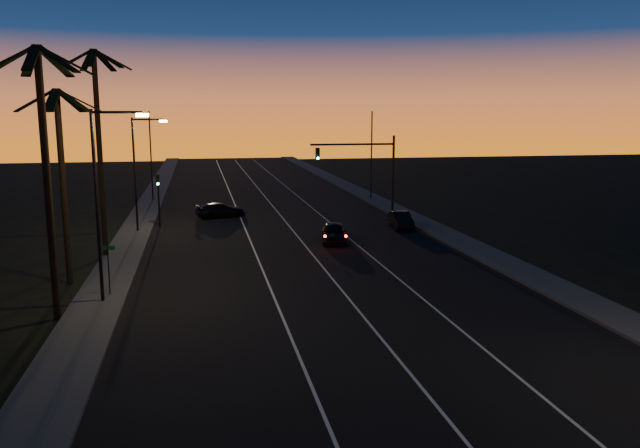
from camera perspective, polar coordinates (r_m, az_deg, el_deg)
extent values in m
cube|color=black|center=(41.04, -1.84, -2.28)|extent=(20.00, 170.00, 0.01)
cube|color=#363633|center=(40.80, -17.58, -2.73)|extent=(2.40, 170.00, 0.16)
cube|color=#363633|center=(44.18, 12.65, -1.54)|extent=(2.40, 170.00, 0.16)
cube|color=silver|center=(40.68, -6.02, -2.43)|extent=(0.12, 160.00, 0.01)
cube|color=silver|center=(41.12, -1.16, -2.24)|extent=(0.12, 160.00, 0.01)
cube|color=silver|center=(41.85, 3.57, -2.04)|extent=(0.12, 160.00, 0.01)
cylinder|color=black|center=(28.42, -23.64, 3.07)|extent=(0.32, 0.32, 11.50)
cube|color=black|center=(28.39, -22.21, 13.67)|extent=(2.18, 0.92, 1.18)
cube|color=black|center=(29.19, -23.11, 13.49)|extent=(1.25, 2.12, 1.18)
cube|color=black|center=(29.36, -24.92, 13.34)|extent=(1.34, 2.09, 1.18)
cube|color=black|center=(28.78, -26.37, 13.32)|extent=(2.18, 0.82, 1.18)
cube|color=black|center=(27.87, -26.39, 13.46)|extent=(1.90, 1.69, 1.18)
cube|color=black|center=(27.30, -24.86, 13.66)|extent=(0.45, 2.16, 1.18)
cube|color=black|center=(27.54, -22.95, 13.76)|extent=(1.95, 1.61, 1.18)
cylinder|color=black|center=(34.46, -22.41, 2.99)|extent=(0.32, 0.32, 10.00)
cube|color=black|center=(34.32, -21.13, 10.49)|extent=(2.18, 0.92, 1.18)
cube|color=black|center=(35.12, -21.89, 10.41)|extent=(1.25, 2.12, 1.18)
cube|color=black|center=(35.28, -23.39, 10.31)|extent=(1.34, 2.09, 1.18)
cube|color=black|center=(34.68, -24.55, 10.25)|extent=(2.18, 0.82, 1.18)
cube|color=black|center=(33.76, -24.52, 10.28)|extent=(1.90, 1.69, 1.18)
cube|color=black|center=(33.21, -23.24, 10.38)|extent=(0.45, 2.16, 1.18)
cube|color=black|center=(33.47, -21.70, 10.48)|extent=(1.95, 1.61, 1.18)
cylinder|color=black|center=(40.07, -19.48, 5.87)|extent=(0.32, 0.32, 12.50)
cube|color=black|center=(40.24, -18.42, 14.06)|extent=(2.18, 0.92, 1.18)
cube|color=black|center=(41.01, -19.14, 13.94)|extent=(1.25, 2.12, 1.18)
cube|color=black|center=(41.11, -20.45, 13.85)|extent=(1.34, 2.09, 1.18)
cube|color=black|center=(40.48, -21.42, 13.86)|extent=(2.18, 0.82, 1.18)
cube|color=black|center=(39.57, -21.32, 13.97)|extent=(1.90, 1.69, 1.18)
cube|color=black|center=(39.06, -20.17, 14.10)|extent=(0.45, 2.16, 1.18)
cube|color=black|center=(39.37, -18.86, 14.14)|extent=(1.95, 1.61, 1.18)
cylinder|color=black|center=(30.23, -19.71, 1.31)|extent=(0.16, 0.16, 9.00)
cylinder|color=black|center=(29.77, -18.09, 9.69)|extent=(2.20, 0.12, 0.12)
cube|color=#FAD364|center=(29.66, -15.94, 9.55)|extent=(0.55, 0.26, 0.16)
cylinder|color=black|center=(48.01, -16.57, 4.24)|extent=(0.16, 0.16, 8.50)
cylinder|color=black|center=(47.70, -15.48, 9.20)|extent=(2.20, 0.12, 0.12)
cube|color=#FAD364|center=(47.63, -14.14, 9.10)|extent=(0.55, 0.26, 0.16)
cylinder|color=black|center=(31.79, -18.75, -4.11)|extent=(0.06, 0.06, 2.60)
cube|color=#0D501A|center=(31.53, -18.87, -2.08)|extent=(0.70, 0.03, 0.20)
cylinder|color=black|center=(52.32, 6.70, 4.22)|extent=(0.20, 0.20, 7.00)
cylinder|color=black|center=(51.16, 2.99, 7.29)|extent=(7.00, 0.16, 0.16)
cube|color=black|center=(50.57, -0.22, 6.42)|extent=(0.32, 0.28, 1.00)
sphere|color=black|center=(50.39, -0.19, 6.77)|extent=(0.20, 0.20, 0.20)
sphere|color=black|center=(50.41, -0.19, 6.40)|extent=(0.20, 0.20, 0.20)
sphere|color=#14FF59|center=(50.43, -0.19, 6.04)|extent=(0.20, 0.20, 0.20)
cylinder|color=black|center=(50.12, -14.53, 2.09)|extent=(0.14, 0.14, 4.20)
cube|color=black|center=(49.93, -14.61, 3.91)|extent=(0.28, 0.25, 0.90)
sphere|color=black|center=(49.75, -14.63, 4.21)|extent=(0.18, 0.18, 0.18)
sphere|color=black|center=(49.78, -14.62, 3.89)|extent=(0.18, 0.18, 0.18)
sphere|color=#14FF59|center=(49.81, -14.60, 3.57)|extent=(0.18, 0.18, 0.18)
cylinder|color=black|center=(64.87, -15.20, 5.95)|extent=(0.14, 0.14, 9.00)
cylinder|color=black|center=(64.12, 4.73, 6.23)|extent=(0.14, 0.14, 9.00)
imported|color=black|center=(42.97, 1.28, -0.78)|extent=(2.26, 4.20, 1.36)
sphere|color=#FF0F05|center=(40.57, 0.47, -1.13)|extent=(0.18, 0.18, 0.18)
sphere|color=#FF0F05|center=(40.63, 2.38, -1.12)|extent=(0.18, 0.18, 0.18)
imported|color=black|center=(48.53, 7.39, 0.35)|extent=(1.74, 4.01, 1.28)
imported|color=black|center=(53.89, -9.08, 1.26)|extent=(4.60, 2.79, 1.25)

